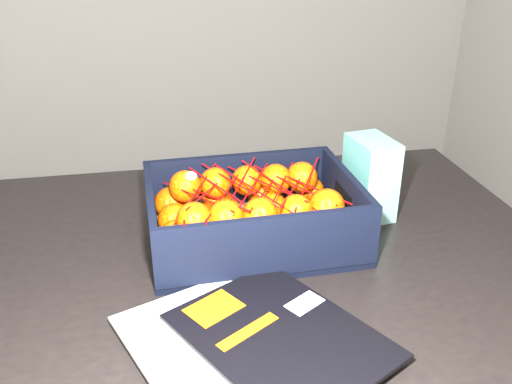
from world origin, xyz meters
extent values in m
cube|color=black|center=(0.13, -0.19, 0.73)|extent=(1.23, 0.84, 0.04)
cylinder|color=black|center=(0.68, 0.16, 0.35)|extent=(0.06, 0.06, 0.71)
cube|color=silver|center=(0.13, -0.43, 0.75)|extent=(0.25, 0.31, 0.01)
cube|color=silver|center=(0.10, -0.43, 0.76)|extent=(0.30, 0.34, 0.01)
cube|color=black|center=(0.18, -0.43, 0.77)|extent=(0.32, 0.35, 0.01)
cube|color=orange|center=(0.10, -0.36, 0.77)|extent=(0.09, 0.09, 0.00)
cube|color=white|center=(0.23, -0.38, 0.77)|extent=(0.06, 0.06, 0.00)
cube|color=orange|center=(0.14, -0.42, 0.77)|extent=(0.10, 0.07, 0.00)
cube|color=olive|center=(0.20, -0.15, 0.76)|extent=(0.36, 0.27, 0.01)
cube|color=black|center=(0.20, -0.02, 0.81)|extent=(0.36, 0.01, 0.11)
cube|color=black|center=(0.20, -0.28, 0.81)|extent=(0.36, 0.01, 0.11)
cube|color=black|center=(0.02, -0.15, 0.81)|extent=(0.01, 0.25, 0.11)
cube|color=black|center=(0.37, -0.15, 0.81)|extent=(0.01, 0.25, 0.11)
sphere|color=#FA5005|center=(0.06, -0.24, 0.79)|extent=(0.06, 0.06, 0.06)
sphere|color=#FA5005|center=(0.06, -0.19, 0.79)|extent=(0.06, 0.06, 0.06)
sphere|color=#FA5005|center=(0.06, -0.12, 0.79)|extent=(0.06, 0.06, 0.06)
sphere|color=#FA5005|center=(0.06, -0.06, 0.79)|extent=(0.06, 0.06, 0.06)
sphere|color=#FA5005|center=(0.15, -0.24, 0.79)|extent=(0.06, 0.06, 0.06)
sphere|color=#FA5005|center=(0.15, -0.19, 0.79)|extent=(0.06, 0.06, 0.06)
sphere|color=#FA5005|center=(0.16, -0.12, 0.79)|extent=(0.06, 0.06, 0.06)
sphere|color=#FA5005|center=(0.15, -0.06, 0.79)|extent=(0.06, 0.06, 0.06)
sphere|color=#FA5005|center=(0.24, -0.24, 0.79)|extent=(0.06, 0.06, 0.06)
sphere|color=#FA5005|center=(0.25, -0.19, 0.79)|extent=(0.06, 0.06, 0.06)
sphere|color=#FA5005|center=(0.24, -0.12, 0.79)|extent=(0.06, 0.06, 0.06)
sphere|color=#FA5005|center=(0.24, -0.06, 0.79)|extent=(0.06, 0.06, 0.06)
sphere|color=#FA5005|center=(0.34, -0.24, 0.79)|extent=(0.06, 0.06, 0.06)
sphere|color=#FA5005|center=(0.34, -0.18, 0.79)|extent=(0.06, 0.06, 0.06)
sphere|color=#FA5005|center=(0.34, -0.12, 0.79)|extent=(0.06, 0.06, 0.06)
sphere|color=#FA5005|center=(0.34, -0.06, 0.79)|extent=(0.06, 0.06, 0.06)
sphere|color=#FA5005|center=(0.09, -0.22, 0.84)|extent=(0.06, 0.06, 0.06)
sphere|color=#FA5005|center=(0.09, -0.09, 0.84)|extent=(0.06, 0.06, 0.06)
sphere|color=#FA5005|center=(0.14, -0.22, 0.84)|extent=(0.06, 0.06, 0.06)
sphere|color=#FA5005|center=(0.15, -0.08, 0.84)|extent=(0.06, 0.06, 0.06)
sphere|color=#FA5005|center=(0.20, -0.22, 0.84)|extent=(0.06, 0.06, 0.06)
sphere|color=#FA5005|center=(0.20, -0.08, 0.84)|extent=(0.06, 0.06, 0.06)
sphere|color=#FA5005|center=(0.26, -0.22, 0.84)|extent=(0.05, 0.05, 0.05)
sphere|color=#FA5005|center=(0.26, -0.09, 0.84)|extent=(0.06, 0.06, 0.06)
sphere|color=#FA5005|center=(0.31, -0.22, 0.84)|extent=(0.06, 0.06, 0.06)
sphere|color=#FA5005|center=(0.31, -0.09, 0.84)|extent=(0.06, 0.06, 0.06)
cylinder|color=#B70609|center=(0.10, -0.15, 0.85)|extent=(0.10, 0.19, 0.03)
cylinder|color=#B70609|center=(0.13, -0.16, 0.85)|extent=(0.10, 0.19, 0.03)
cylinder|color=#B70609|center=(0.15, -0.15, 0.85)|extent=(0.10, 0.19, 0.02)
cylinder|color=#B70609|center=(0.18, -0.14, 0.86)|extent=(0.10, 0.19, 0.01)
cylinder|color=#B70609|center=(0.20, -0.16, 0.86)|extent=(0.10, 0.19, 0.02)
cylinder|color=#B70609|center=(0.22, -0.14, 0.86)|extent=(0.10, 0.19, 0.01)
cylinder|color=#B70609|center=(0.25, -0.15, 0.85)|extent=(0.10, 0.19, 0.03)
cylinder|color=#B70609|center=(0.27, -0.15, 0.85)|extent=(0.10, 0.19, 0.01)
cylinder|color=#B70609|center=(0.30, -0.15, 0.85)|extent=(0.10, 0.19, 0.01)
cylinder|color=#B70609|center=(0.10, -0.14, 0.85)|extent=(0.10, 0.19, 0.03)
cylinder|color=#B70609|center=(0.13, -0.14, 0.85)|extent=(0.10, 0.19, 0.03)
cylinder|color=#B70609|center=(0.15, -0.16, 0.85)|extent=(0.10, 0.19, 0.01)
cylinder|color=#B70609|center=(0.18, -0.15, 0.86)|extent=(0.10, 0.19, 0.03)
cylinder|color=#B70609|center=(0.20, -0.15, 0.85)|extent=(0.10, 0.19, 0.01)
cylinder|color=#B70609|center=(0.22, -0.16, 0.85)|extent=(0.10, 0.19, 0.02)
cylinder|color=#B70609|center=(0.25, -0.15, 0.85)|extent=(0.10, 0.19, 0.01)
cylinder|color=#B70609|center=(0.27, -0.16, 0.85)|extent=(0.10, 0.19, 0.03)
cylinder|color=#B70609|center=(0.30, -0.16, 0.86)|extent=(0.10, 0.19, 0.01)
cylinder|color=#B70609|center=(0.07, -0.27, 0.83)|extent=(0.00, 0.03, 0.09)
cylinder|color=#B70609|center=(0.10, -0.27, 0.83)|extent=(0.01, 0.04, 0.08)
cube|color=silver|center=(0.44, -0.10, 0.83)|extent=(0.08, 0.11, 0.16)
camera|label=1|loc=(0.02, -1.01, 1.27)|focal=39.34mm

